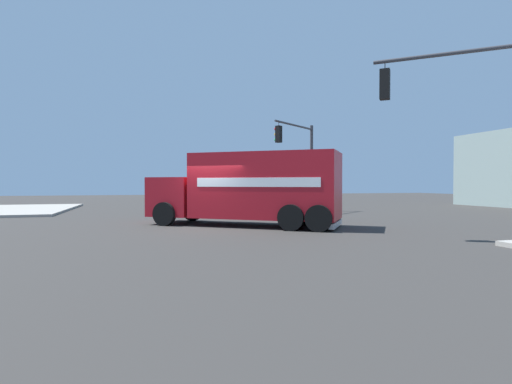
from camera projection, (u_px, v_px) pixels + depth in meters
The scene contains 5 objects.
ground_plane at pixel (206, 227), 16.27m from camera, with size 100.00×100.00×0.00m, color #33302D.
delivery_truck at pixel (250, 188), 16.70m from camera, with size 6.73×8.04×3.04m.
traffic_light_primary at pixel (300, 153), 24.66m from camera, with size 2.87×3.56×5.57m.
traffic_light_secondary at pixel (490, 107), 11.39m from camera, with size 3.29×3.86×5.75m.
pickup_navy at pixel (222, 199), 27.44m from camera, with size 2.47×5.30×1.38m.
Camera 1 is at (16.17, -2.50, 1.77)m, focal length 27.84 mm.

